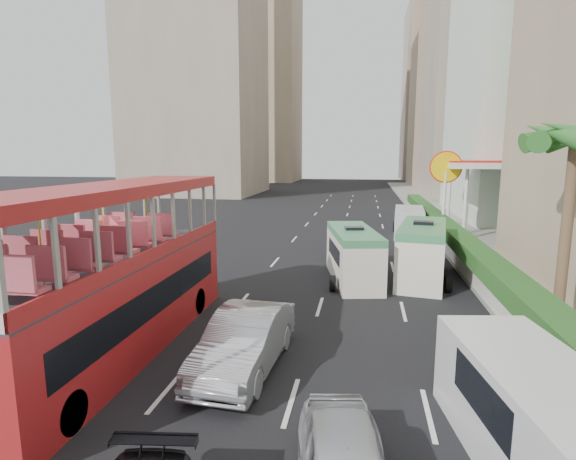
% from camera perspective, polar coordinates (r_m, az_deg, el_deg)
% --- Properties ---
extents(ground_plane, '(200.00, 200.00, 0.00)m').
position_cam_1_polar(ground_plane, '(13.33, 3.63, -16.79)').
color(ground_plane, black).
rests_on(ground_plane, ground).
extents(double_decker_bus, '(2.50, 11.00, 5.06)m').
position_cam_1_polar(double_decker_bus, '(14.30, -21.00, -4.77)').
color(double_decker_bus, '#AF1C1E').
rests_on(double_decker_bus, ground).
extents(car_silver_lane_a, '(2.07, 5.07, 1.63)m').
position_cam_1_polar(car_silver_lane_a, '(13.21, -5.44, -17.07)').
color(car_silver_lane_a, silver).
rests_on(car_silver_lane_a, ground).
extents(van_asset, '(3.06, 5.51, 1.46)m').
position_cam_1_polar(van_asset, '(25.42, 8.36, -4.01)').
color(van_asset, silver).
rests_on(van_asset, ground).
extents(minibus_near, '(2.92, 5.80, 2.46)m').
position_cam_1_polar(minibus_near, '(21.42, 8.30, -3.19)').
color(minibus_near, silver).
rests_on(minibus_near, ground).
extents(minibus_far, '(2.97, 6.25, 2.66)m').
position_cam_1_polar(minibus_far, '(22.37, 16.66, -2.68)').
color(minibus_far, silver).
rests_on(minibus_far, ground).
extents(panel_van_near, '(2.87, 5.46, 2.08)m').
position_cam_1_polar(panel_van_near, '(10.24, 28.77, -20.08)').
color(panel_van_near, silver).
rests_on(panel_van_near, ground).
extents(panel_van_far, '(2.41, 5.19, 2.02)m').
position_cam_1_polar(panel_van_far, '(34.31, 15.11, 0.99)').
color(panel_van_far, silver).
rests_on(panel_van_far, ground).
extents(sidewalk, '(6.00, 120.00, 0.18)m').
position_cam_1_polar(sidewalk, '(38.15, 21.32, 0.10)').
color(sidewalk, '#99968C').
rests_on(sidewalk, ground).
extents(kerb_wall, '(0.30, 44.00, 1.00)m').
position_cam_1_polar(kerb_wall, '(26.88, 20.18, -2.28)').
color(kerb_wall, silver).
rests_on(kerb_wall, sidewalk).
extents(hedge, '(1.10, 44.00, 0.70)m').
position_cam_1_polar(hedge, '(26.73, 20.29, -0.49)').
color(hedge, '#2D6626').
rests_on(hedge, kerb_wall).
extents(palm_tree, '(0.36, 0.36, 6.40)m').
position_cam_1_polar(palm_tree, '(17.39, 31.82, -0.26)').
color(palm_tree, brown).
rests_on(palm_tree, sidewalk).
extents(shell_station, '(6.50, 8.00, 5.50)m').
position_cam_1_polar(shell_station, '(36.12, 23.76, 3.71)').
color(shell_station, silver).
rests_on(shell_station, ground).
extents(tower_mid, '(16.00, 16.00, 50.00)m').
position_cam_1_polar(tower_mid, '(74.37, 24.51, 23.59)').
color(tower_mid, tan).
rests_on(tower_mid, ground).
extents(tower_far_a, '(14.00, 14.00, 44.00)m').
position_cam_1_polar(tower_far_a, '(96.56, 20.00, 18.56)').
color(tower_far_a, tan).
rests_on(tower_far_a, ground).
extents(tower_far_b, '(14.00, 14.00, 40.00)m').
position_cam_1_polar(tower_far_b, '(117.81, 17.99, 15.94)').
color(tower_far_b, tan).
rests_on(tower_far_b, ground).
extents(tower_left_a, '(18.00, 18.00, 52.00)m').
position_cam_1_polar(tower_left_a, '(74.25, -11.70, 25.04)').
color(tower_left_a, tan).
rests_on(tower_left_a, ground).
extents(tower_left_b, '(16.00, 16.00, 46.00)m').
position_cam_1_polar(tower_left_b, '(105.89, -3.32, 18.79)').
color(tower_left_b, tan).
rests_on(tower_left_b, ground).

